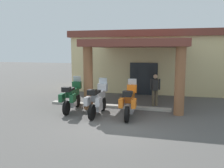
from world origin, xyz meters
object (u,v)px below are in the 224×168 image
motel_building (148,60)px  motorcycle_green (72,97)px  pedestrian (155,88)px  motorcycle_silver (97,100)px  motorcycle_orange (130,102)px

motel_building → motorcycle_green: size_ratio=4.88×
motorcycle_green → pedestrian: 4.32m
motorcycle_green → motorcycle_silver: (1.45, -0.38, 0.00)m
pedestrian → motel_building: bearing=-8.3°
motel_building → motorcycle_green: 8.23m
motorcycle_green → pedestrian: (3.73, 2.17, 0.26)m
motel_building → pedestrian: bearing=-80.0°
pedestrian → motorcycle_silver: bearing=118.0°
motorcycle_orange → pedestrian: 2.61m
motorcycle_green → pedestrian: bearing=-66.1°
motorcycle_green → motorcycle_orange: same height
motel_building → motorcycle_green: (-2.57, -7.68, -1.47)m
motel_building → motorcycle_orange: 8.12m
motorcycle_green → motorcycle_orange: 2.92m
motorcycle_green → motel_building: bearing=-24.8°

